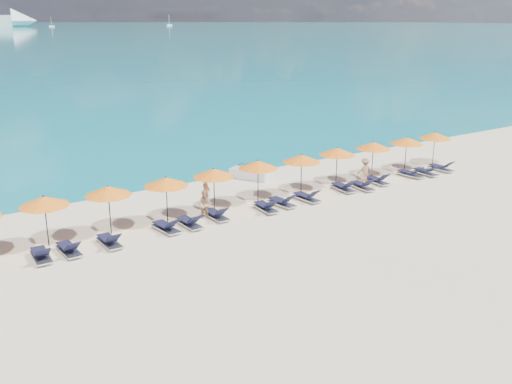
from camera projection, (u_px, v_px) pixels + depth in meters
ground at (293, 234)px, 25.72m from camera, size 1400.00×1400.00×0.00m
sailboat_near at (52, 26)px, 544.36m from camera, size 5.12×1.71×9.39m
sailboat_far at (169, 25)px, 607.70m from camera, size 6.27×2.09×11.50m
jetski at (250, 173)px, 34.34m from camera, size 1.98×2.55×0.86m
beachgoer_a at (206, 193)px, 28.83m from camera, size 0.71×0.68×1.64m
beachgoer_b at (205, 205)px, 27.37m from camera, size 0.80×0.75×1.44m
beachgoer_c at (365, 170)px, 33.58m from camera, size 1.02×0.73×1.44m
umbrella_2 at (44, 201)px, 23.73m from camera, size 2.10×2.10×2.28m
umbrella_3 at (108, 191)px, 25.14m from camera, size 2.10×2.10×2.28m
umbrella_4 at (166, 182)px, 26.53m from camera, size 2.10×2.10×2.28m
umbrella_5 at (214, 173)px, 28.04m from camera, size 2.10×2.10×2.28m
umbrella_6 at (258, 165)px, 29.61m from camera, size 2.10×2.10×2.28m
umbrella_7 at (302, 158)px, 30.90m from camera, size 2.10×2.10×2.28m
umbrella_8 at (337, 151)px, 32.48m from camera, size 2.10×2.10×2.28m
umbrella_9 at (373, 146)px, 33.96m from camera, size 2.10×2.10×2.28m
umbrella_10 at (407, 141)px, 35.34m from camera, size 2.10×2.10×2.28m
umbrella_11 at (435, 135)px, 36.87m from camera, size 2.10×2.10×2.28m
lounger_3 at (41, 255)px, 22.85m from camera, size 0.71×1.73×0.66m
lounger_4 at (69, 249)px, 23.43m from camera, size 0.70×1.73×0.66m
lounger_5 at (109, 241)px, 24.27m from camera, size 0.64×1.71×0.66m
lounger_6 at (166, 227)px, 25.88m from camera, size 0.79×1.75×0.66m
lounger_7 at (189, 222)px, 26.46m from camera, size 0.68×1.72×0.66m
lounger_8 at (216, 214)px, 27.50m from camera, size 0.64×1.71×0.66m
lounger_9 at (266, 207)px, 28.61m from camera, size 0.78×1.75×0.66m
lounger_10 at (282, 202)px, 29.37m from camera, size 0.79×1.75×0.66m
lounger_11 at (307, 197)px, 30.19m from camera, size 0.74×1.74×0.66m
lounger_12 at (343, 187)px, 31.91m from camera, size 0.78×1.75×0.66m
lounger_13 at (362, 186)px, 32.21m from camera, size 0.79×1.76×0.66m
lounger_14 at (377, 180)px, 33.29m from camera, size 0.75×1.74×0.66m
lounger_15 at (411, 173)px, 34.73m from camera, size 0.74×1.74×0.66m
lounger_16 at (426, 172)px, 35.11m from camera, size 0.65×1.71×0.66m
lounger_17 at (441, 167)px, 36.07m from camera, size 0.67×1.72×0.66m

